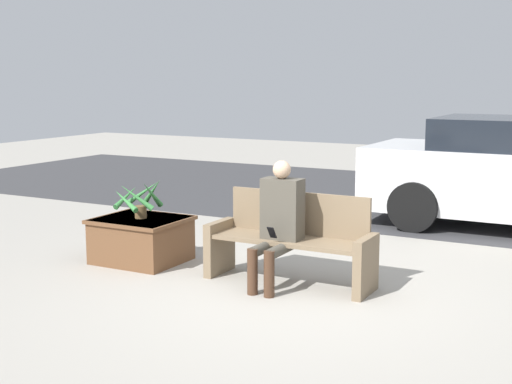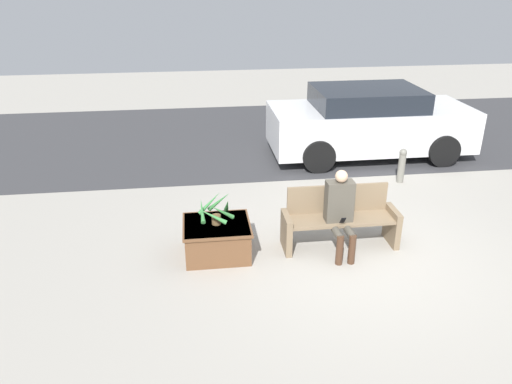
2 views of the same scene
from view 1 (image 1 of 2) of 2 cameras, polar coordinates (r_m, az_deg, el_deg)
ground_plane at (r=6.93m, az=3.41°, el=-8.19°), size 30.00×30.00×0.00m
road_surface at (r=12.41m, az=14.97°, el=-0.70°), size 20.00×6.00×0.01m
bench at (r=7.23m, az=2.86°, el=-3.93°), size 1.72×0.51×0.90m
person_seated at (r=7.04m, az=1.80°, el=-2.17°), size 0.40×0.62×1.26m
planter_box at (r=8.16m, az=-9.15°, el=-3.67°), size 0.97×0.85×0.50m
potted_plant at (r=8.07m, az=-9.30°, el=-0.51°), size 0.53×0.56×0.46m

